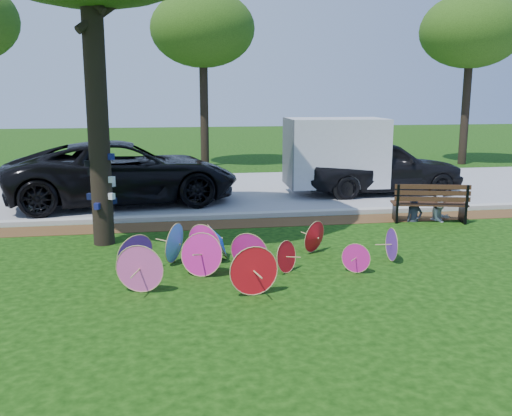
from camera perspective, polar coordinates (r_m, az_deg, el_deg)
The scene contains 12 objects.
ground at distance 9.72m, azimuth -0.96°, elevation -7.64°, with size 90.00×90.00×0.00m, color black.
mulch_strip at distance 14.01m, azimuth -3.72°, elevation -1.65°, with size 90.00×1.00×0.01m, color #472D16.
curb at distance 14.68m, azimuth -4.00°, elevation -0.82°, with size 90.00×0.30×0.12m, color #B7B5AD.
street at distance 18.75m, azimuth -5.24°, elevation 1.68°, with size 90.00×8.00×0.01m, color gray.
parasol_pile at distance 10.33m, azimuth -2.85°, elevation -4.33°, with size 5.34×2.69×0.81m.
black_van at distance 16.92m, azimuth -13.08°, elevation 3.47°, with size 3.02×6.54×1.82m, color black.
dark_pickup at distance 18.61m, azimuth 12.34°, elevation 4.08°, with size 2.05×5.10×1.74m, color black.
cargo_trailer at distance 18.12m, azimuth 7.97°, elevation 5.56°, with size 2.99×1.89×2.69m, color silver.
park_bench at distance 14.89m, azimuth 16.91°, elevation 0.55°, with size 1.86×0.71×0.97m, color black, non-canonical shape.
person_left at distance 14.76m, azimuth 15.63°, elevation 1.00°, with size 0.44×0.29×1.21m, color #323544.
person_right at distance 15.07m, azimuth 18.05°, elevation 1.11°, with size 0.60×0.47×1.23m, color silver.
bg_trees at distance 24.31m, azimuth -3.23°, elevation 17.57°, with size 25.05×6.02×7.40m.
Camera 1 is at (-1.36, -9.08, 3.18)m, focal length 40.00 mm.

